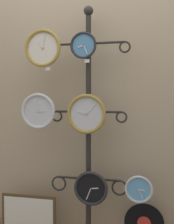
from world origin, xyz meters
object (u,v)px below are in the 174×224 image
Objects in this scene: clock_top_left at (43,48)px; picture_frame at (29,214)px; clock_middle_left at (38,111)px; clock_middle_center at (87,114)px; display_stand at (88,155)px; clock_top_center at (83,45)px; clock_bottom_right at (139,189)px; clock_bottom_center at (91,188)px; vinyl_record at (144,223)px.

picture_frame is at bearing 172.62° from clock_top_left.
clock_middle_left is 0.93× the size of clock_middle_center.
display_stand reaches higher than clock_middle_center.
clock_top_left reaches higher than clock_top_center.
clock_middle_left is 1.04m from clock_bottom_right.
display_stand reaches higher than clock_top_center.
clock_bottom_center is (0.04, 0.00, -0.61)m from clock_middle_center.
clock_bottom_right is (0.43, -0.08, -0.24)m from display_stand.
display_stand reaches higher than picture_frame.
clock_top_left is 1.11× the size of clock_bottom_center.
clock_top_left is at bearing -179.07° from clock_middle_center.
clock_middle_center is at bearing -84.62° from display_stand.
clock_middle_left is (-0.05, 0.00, -0.52)m from clock_top_left.
clock_bottom_right is (0.45, 0.01, -1.15)m from clock_top_center.
clock_bottom_center reaches higher than clock_bottom_right.
display_stand is 0.37m from clock_middle_center.
display_stand reaches higher than clock_middle_left.
clock_top_center is 0.68× the size of clock_middle_center.
picture_frame is at bearing -179.73° from clock_top_center.
clock_bottom_center is at bearing -176.43° from clock_bottom_right.
clock_bottom_center is at bearing 0.70° from clock_middle_left.
clock_middle_center is 1.01× the size of vinyl_record.
clock_middle_left is at bearing -10.08° from picture_frame.
vinyl_record is at bearing 8.72° from clock_top_center.
clock_bottom_right is at bearing 3.57° from clock_bottom_center.
clock_top_left is 1.42× the size of clock_bottom_right.
clock_top_left is at bearing -7.38° from picture_frame.
clock_middle_center is 0.61m from clock_bottom_center.
vinyl_record is at bearing 4.51° from picture_frame.
clock_middle_center is (0.03, -0.02, -0.55)m from clock_top_center.
picture_frame is (-0.10, 0.02, -0.90)m from clock_middle_left.
clock_middle_left is at bearing -176.90° from clock_top_center.
picture_frame is at bearing 178.66° from clock_bottom_center.
display_stand reaches higher than clock_bottom_right.
clock_top_left is 1.43m from picture_frame.
clock_top_center is at bearing -178.91° from clock_bottom_right.
display_stand is at bearing 78.13° from clock_top_center.
vinyl_record is 0.98m from picture_frame.
vinyl_record is (0.49, 0.08, -1.44)m from clock_top_center.
picture_frame is (-0.56, 0.01, -0.27)m from clock_bottom_center.
clock_middle_left reaches higher than clock_bottom_right.
clock_top_center is 1.23m from clock_bottom_right.
display_stand is at bearing 169.17° from clock_bottom_right.
clock_middle_left is (-0.39, -0.02, -0.53)m from clock_top_center.
clock_middle_left is at bearing 179.00° from clock_top_left.
clock_top_center is (-0.02, -0.09, 0.91)m from display_stand.
display_stand is 0.97m from clock_top_left.
clock_middle_center is at bearing 0.93° from clock_top_left.
clock_middle_center is at bearing -28.28° from clock_top_center.
clock_top_left reaches higher than clock_bottom_right.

